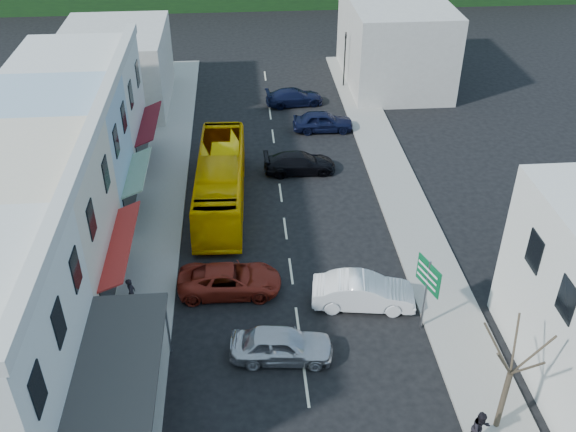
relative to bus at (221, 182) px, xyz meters
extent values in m
plane|color=black|center=(3.71, -11.04, -1.55)|extent=(120.00, 120.00, 0.00)
cube|color=gray|center=(-3.79, -1.04, -1.48)|extent=(3.00, 52.00, 0.15)
cube|color=gray|center=(11.21, -1.04, -1.48)|extent=(3.00, 52.00, 0.15)
cube|color=#5D111A|center=(-4.69, -16.54, 1.50)|extent=(1.30, 7.65, 0.08)
cube|color=beige|center=(-8.79, -8.04, 2.45)|extent=(7.00, 8.00, 8.00)
cube|color=#AC2620|center=(-4.69, -8.04, 1.50)|extent=(1.30, 6.80, 0.08)
cube|color=#9BB8CD|center=(-8.79, -1.04, 2.45)|extent=(7.00, 6.00, 8.00)
cube|color=#195926|center=(-4.69, -1.04, 1.50)|extent=(1.30, 5.10, 0.08)
cube|color=silver|center=(-8.79, 5.46, 2.45)|extent=(7.00, 7.00, 8.00)
cube|color=#5D111A|center=(-4.69, 5.46, 1.50)|extent=(1.30, 5.95, 0.08)
cube|color=#B7B2A8|center=(-8.29, 15.96, 1.45)|extent=(8.00, 10.00, 6.00)
cube|color=#B7B2A8|center=(14.71, 18.96, 1.95)|extent=(8.00, 12.00, 7.00)
imported|color=#F3B500|center=(0.00, 0.00, 0.00)|extent=(2.90, 11.68, 3.10)
imported|color=silver|center=(2.78, -13.20, -0.85)|extent=(4.55, 2.21, 1.40)
imported|color=white|center=(7.03, -10.00, -0.85)|extent=(4.60, 2.37, 1.40)
imported|color=maroon|center=(0.49, -8.40, -0.85)|extent=(4.65, 2.02, 1.40)
imported|color=black|center=(5.16, 3.52, -0.85)|extent=(4.54, 1.94, 1.40)
imported|color=black|center=(7.48, 9.62, -0.85)|extent=(4.44, 1.90, 1.40)
imported|color=black|center=(5.78, 14.51, -0.85)|extent=(4.69, 2.39, 1.40)
imported|color=black|center=(-4.28, -9.31, -0.55)|extent=(0.40, 0.60, 1.70)
imported|color=black|center=(10.01, -18.53, -0.55)|extent=(0.81, 0.66, 1.70)
camera|label=1|loc=(1.44, -33.72, 19.83)|focal=40.00mm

